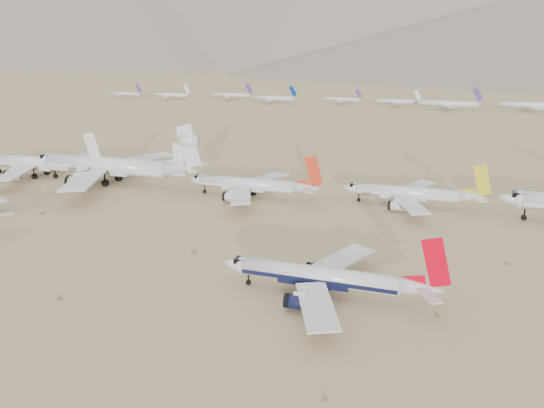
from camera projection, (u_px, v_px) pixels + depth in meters
The scene contains 8 objects.
ground at pixel (304, 299), 100.71m from camera, with size 7000.00×7000.00×0.00m, color #997F59.
main_airliner at pixel (328, 278), 100.68m from camera, with size 41.18×40.22×14.53m.
row2_gold_tail at pixel (412, 194), 157.43m from camera, with size 40.23×39.35×14.33m.
row2_orange_tail at pixel (252, 185), 166.26m from camera, with size 42.25×41.33×15.07m.
row2_white_trijet at pixel (115, 166), 182.11m from camera, with size 63.16×61.73×22.38m.
row2_white_twin at pixel (41, 164), 192.29m from camera, with size 49.77×48.70×17.78m.
distant_storage_row at pixel (471, 104), 393.81m from camera, with size 566.91×62.09×14.99m.
desert_scrub at pixel (284, 398), 72.12m from camera, with size 275.79×121.67×0.63m.
Camera 1 is at (23.68, -88.24, 46.49)m, focal length 35.00 mm.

